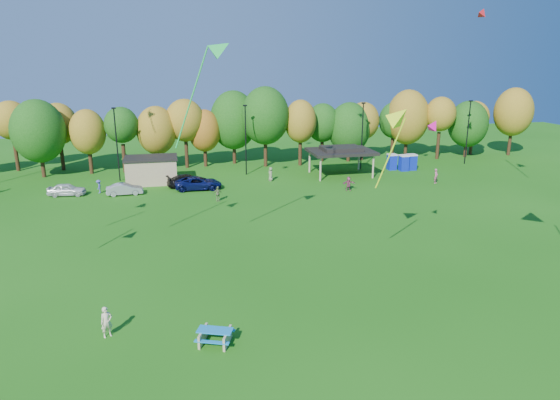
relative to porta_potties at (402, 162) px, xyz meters
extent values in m
plane|color=#19600F|center=(-23.28, -38.11, -1.10)|extent=(160.00, 160.00, 0.00)
cylinder|color=black|center=(-51.32, 10.82, 0.96)|extent=(0.50, 0.50, 4.12)
ellipsoid|color=olive|center=(-51.32, 10.82, 5.76)|extent=(4.78, 4.78, 5.18)
cylinder|color=black|center=(-47.04, 6.09, 0.68)|extent=(0.50, 0.50, 3.56)
ellipsoid|color=#144C0F|center=(-47.04, 6.09, 4.84)|extent=(6.62, 6.62, 8.00)
cylinder|color=black|center=(-45.41, 10.14, 0.80)|extent=(0.50, 0.50, 3.79)
ellipsoid|color=olive|center=(-45.41, 10.14, 5.22)|extent=(4.94, 4.94, 5.58)
cylinder|color=black|center=(-41.30, 6.90, 0.57)|extent=(0.50, 0.50, 3.34)
ellipsoid|color=olive|center=(-41.30, 6.90, 4.47)|extent=(4.61, 4.61, 5.88)
cylinder|color=black|center=(-37.01, 6.74, 0.81)|extent=(0.50, 0.50, 3.82)
ellipsoid|color=#144C0F|center=(-37.01, 6.74, 5.26)|extent=(4.43, 4.43, 4.73)
cylinder|color=black|center=(-32.59, 7.39, 0.53)|extent=(0.50, 0.50, 3.25)
ellipsoid|color=olive|center=(-32.59, 7.39, 4.32)|extent=(5.33, 5.33, 6.53)
cylinder|color=black|center=(-28.74, 7.96, 0.88)|extent=(0.50, 0.50, 3.96)
ellipsoid|color=olive|center=(-28.74, 7.96, 5.51)|extent=(5.31, 5.31, 5.82)
cylinder|color=black|center=(-26.13, 8.23, 0.43)|extent=(0.50, 0.50, 3.05)
ellipsoid|color=#995914|center=(-26.13, 8.23, 3.98)|extent=(4.54, 4.54, 5.87)
cylinder|color=black|center=(-21.86, 9.42, 0.79)|extent=(0.50, 0.50, 3.77)
ellipsoid|color=#144C0F|center=(-21.86, 9.42, 5.19)|extent=(6.69, 6.69, 8.35)
cylinder|color=black|center=(-17.83, 6.42, 1.04)|extent=(0.50, 0.50, 4.28)
ellipsoid|color=#144C0F|center=(-17.83, 6.42, 6.04)|extent=(6.64, 6.64, 8.01)
cylinder|color=black|center=(-12.87, 6.10, 0.78)|extent=(0.50, 0.50, 3.76)
ellipsoid|color=olive|center=(-12.87, 6.10, 5.17)|extent=(4.49, 4.49, 6.02)
cylinder|color=black|center=(-9.00, 8.14, 0.62)|extent=(0.50, 0.50, 3.43)
ellipsoid|color=#144C0F|center=(-9.00, 8.14, 4.62)|extent=(4.77, 4.77, 5.63)
cylinder|color=black|center=(-5.17, 7.28, 0.38)|extent=(0.50, 0.50, 2.95)
ellipsoid|color=#144C0F|center=(-5.17, 7.28, 3.83)|extent=(6.14, 6.14, 7.54)
cylinder|color=black|center=(-2.90, 7.75, 0.66)|extent=(0.50, 0.50, 3.52)
ellipsoid|color=olive|center=(-2.90, 7.75, 4.77)|extent=(4.78, 4.78, 5.53)
cylinder|color=black|center=(2.78, 9.40, 0.60)|extent=(0.50, 0.50, 3.39)
ellipsoid|color=#144C0F|center=(2.78, 9.40, 4.55)|extent=(4.54, 4.54, 5.46)
cylinder|color=black|center=(4.42, 8.12, 0.76)|extent=(0.50, 0.50, 3.72)
ellipsoid|color=olive|center=(4.42, 8.12, 5.10)|extent=(6.32, 6.32, 8.24)
cylinder|color=black|center=(8.70, 6.16, 0.93)|extent=(0.50, 0.50, 4.06)
ellipsoid|color=olive|center=(8.70, 6.16, 5.67)|extent=(4.50, 4.50, 5.13)
cylinder|color=black|center=(13.79, 6.69, 0.43)|extent=(0.50, 0.50, 3.05)
ellipsoid|color=#144C0F|center=(13.79, 6.69, 3.99)|extent=(5.97, 5.97, 7.05)
cylinder|color=black|center=(15.70, 8.24, 0.68)|extent=(0.50, 0.50, 3.55)
ellipsoid|color=olive|center=(15.70, 8.24, 4.83)|extent=(4.60, 4.60, 4.99)
cylinder|color=black|center=(21.22, 6.40, 0.94)|extent=(0.50, 0.50, 4.07)
ellipsoid|color=olive|center=(21.22, 6.40, 5.68)|extent=(5.83, 5.83, 7.42)
cylinder|color=black|center=(-37.28, 1.89, 3.40)|extent=(0.16, 0.16, 9.00)
cube|color=black|center=(-37.28, 1.89, 7.90)|extent=(0.50, 0.25, 0.18)
cylinder|color=black|center=(-21.28, 1.89, 3.40)|extent=(0.16, 0.16, 9.00)
cube|color=black|center=(-21.28, 1.89, 7.90)|extent=(0.50, 0.25, 0.18)
cylinder|color=black|center=(-5.28, 1.89, 3.40)|extent=(0.16, 0.16, 9.00)
cube|color=black|center=(-5.28, 1.89, 7.90)|extent=(0.50, 0.25, 0.18)
cylinder|color=black|center=(10.72, 1.89, 3.40)|extent=(0.16, 0.16, 9.00)
cube|color=black|center=(10.72, 1.89, 7.90)|extent=(0.50, 0.25, 0.18)
cube|color=tan|center=(-33.28, -0.11, 0.40)|extent=(6.00, 4.00, 3.00)
cube|color=black|center=(-33.28, -0.11, 2.03)|extent=(6.30, 4.30, 0.25)
cylinder|color=tan|center=(-12.78, -3.61, 0.40)|extent=(0.24, 0.24, 3.00)
cylinder|color=tan|center=(-5.78, -3.61, 0.40)|extent=(0.24, 0.24, 3.00)
cylinder|color=tan|center=(-12.78, 1.39, 0.40)|extent=(0.24, 0.24, 3.00)
cylinder|color=tan|center=(-5.78, 1.39, 0.40)|extent=(0.24, 0.24, 3.00)
cube|color=black|center=(-9.28, -1.11, 2.05)|extent=(8.20, 6.20, 0.35)
cube|color=black|center=(-9.28, -1.11, 2.45)|extent=(5.00, 3.50, 0.45)
cube|color=#0D24B2|center=(-1.30, 0.56, -0.10)|extent=(1.10, 1.10, 2.00)
cube|color=silver|center=(-1.30, 0.56, 0.99)|extent=(1.15, 1.15, 0.18)
cube|color=#0D24B2|center=(0.00, -0.41, -0.10)|extent=(1.10, 1.10, 2.00)
cube|color=silver|center=(0.00, -0.41, 0.99)|extent=(1.15, 1.15, 0.18)
cube|color=#0D24B2|center=(1.30, -0.15, -0.10)|extent=(1.10, 1.10, 2.00)
cube|color=silver|center=(1.30, -0.15, 0.99)|extent=(1.15, 1.15, 0.18)
cube|color=tan|center=(-29.67, -37.53, -0.72)|extent=(0.66, 1.46, 0.75)
cube|color=tan|center=(-28.40, -38.02, -0.72)|extent=(0.66, 1.46, 0.75)
cube|color=#1782CA|center=(-29.04, -37.77, -0.31)|extent=(2.04, 1.41, 0.06)
cube|color=#1782CA|center=(-29.27, -38.38, -0.64)|extent=(1.85, 0.92, 0.05)
cube|color=#1782CA|center=(-28.80, -37.17, -0.64)|extent=(1.85, 0.92, 0.05)
imported|color=beige|center=(-34.79, -35.82, -0.21)|extent=(0.77, 0.67, 1.78)
imported|color=silver|center=(-42.44, -4.13, -0.40)|extent=(4.21, 2.02, 1.39)
imported|color=#9A9A9F|center=(-36.15, -5.19, -0.44)|extent=(4.05, 1.63, 1.31)
imported|color=#0C134B|center=(-27.92, -4.56, -0.35)|extent=(5.46, 2.64, 1.50)
imported|color=black|center=(-29.02, -2.94, -0.37)|extent=(5.30, 2.92, 1.45)
imported|color=#7A8D56|center=(-26.20, -10.06, -0.27)|extent=(1.04, 0.63, 1.65)
imported|color=#BD5977|center=(0.68, -7.83, -0.19)|extent=(0.79, 0.74, 1.81)
imported|color=#963E5E|center=(-10.96, -8.84, -0.27)|extent=(1.55, 0.52, 1.66)
imported|color=#4F52AF|center=(-39.07, -3.75, -0.33)|extent=(0.62, 1.02, 1.53)
imported|color=#788259|center=(-18.83, -2.25, -0.23)|extent=(0.65, 0.91, 1.74)
cone|color=green|center=(-27.15, -27.65, 14.33)|extent=(1.87, 1.45, 1.85)
cylinder|color=green|center=(-29.25, -27.73, 11.18)|extent=(2.49, 0.20, 6.61)
cone|color=red|center=(2.08, -11.76, 18.38)|extent=(1.64, 1.49, 1.31)
cone|color=#E80C87|center=(-12.76, -29.99, 9.25)|extent=(1.30, 1.10, 1.10)
cone|color=#D3F91A|center=(-16.09, -31.52, 10.09)|extent=(2.43, 2.46, 1.97)
cylinder|color=#D3F91A|center=(-17.12, -32.61, 7.84)|extent=(1.31, 1.38, 4.73)
camera|label=1|loc=(-30.73, -61.76, 13.78)|focal=32.00mm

